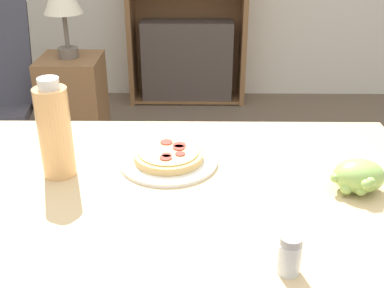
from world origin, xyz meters
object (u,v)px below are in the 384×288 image
(drink_bottle, at_px, (55,131))
(side_table, at_px, (75,108))
(grape_bunch, at_px, (358,176))
(salt_shaker, at_px, (290,255))
(bookshelf, at_px, (187,0))
(pizza_on_plate, at_px, (169,158))

(drink_bottle, xyz_separation_m, side_table, (-0.38, 1.58, -0.59))
(side_table, bearing_deg, drink_bottle, -76.50)
(grape_bunch, bearing_deg, salt_shaker, -126.35)
(bookshelf, xyz_separation_m, side_table, (-0.64, -0.94, -0.45))
(pizza_on_plate, height_order, salt_shaker, salt_shaker)
(pizza_on_plate, relative_size, bookshelf, 0.15)
(salt_shaker, distance_m, side_table, 2.18)
(pizza_on_plate, xyz_separation_m, salt_shaker, (0.24, -0.41, 0.02))
(salt_shaker, height_order, side_table, salt_shaker)
(pizza_on_plate, height_order, drink_bottle, drink_bottle)
(salt_shaker, relative_size, side_table, 0.13)
(drink_bottle, xyz_separation_m, salt_shaker, (0.50, -0.35, -0.08))
(salt_shaker, height_order, bookshelf, bookshelf)
(pizza_on_plate, height_order, bookshelf, bookshelf)
(salt_shaker, bearing_deg, drink_bottle, 145.18)
(salt_shaker, bearing_deg, grape_bunch, 53.65)
(grape_bunch, bearing_deg, pizza_on_plate, 163.71)
(grape_bunch, relative_size, side_table, 0.21)
(drink_bottle, distance_m, side_table, 1.72)
(bookshelf, relative_size, side_table, 2.73)
(side_table, bearing_deg, pizza_on_plate, -67.06)
(drink_bottle, height_order, salt_shaker, drink_bottle)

